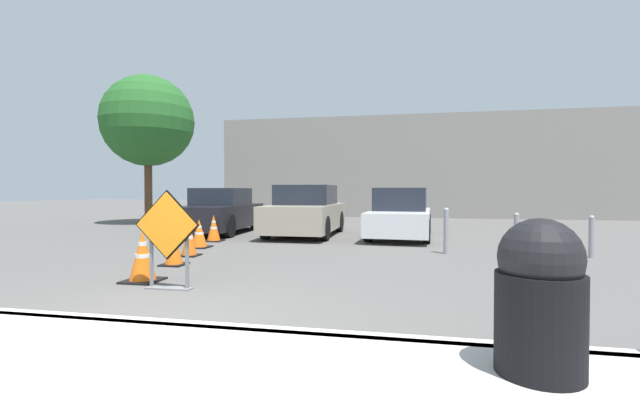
{
  "coord_description": "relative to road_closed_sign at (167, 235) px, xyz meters",
  "views": [
    {
      "loc": [
        2.45,
        -3.75,
        1.42
      ],
      "look_at": [
        0.09,
        7.97,
        1.15
      ],
      "focal_mm": 24.0,
      "sensor_mm": 36.0,
      "label": 1
    }
  ],
  "objects": [
    {
      "name": "ground_plane",
      "position": [
        0.9,
        8.2,
        -0.79
      ],
      "size": [
        96.0,
        96.0,
        0.0
      ],
      "primitive_type": "plane",
      "color": "#565451"
    },
    {
      "name": "sidewalk_strip",
      "position": [
        0.9,
        -3.02,
        -0.72
      ],
      "size": [
        30.99,
        2.45,
        0.14
      ],
      "color": "beige",
      "rests_on": "ground_plane"
    },
    {
      "name": "curb_lip",
      "position": [
        0.9,
        -1.8,
        -0.72
      ],
      "size": [
        30.99,
        0.2,
        0.14
      ],
      "color": "beige",
      "rests_on": "ground_plane"
    },
    {
      "name": "road_closed_sign",
      "position": [
        0.0,
        0.0,
        0.0
      ],
      "size": [
        1.0,
        0.2,
        1.43
      ],
      "color": "black",
      "rests_on": "ground_plane"
    },
    {
      "name": "traffic_cone_nearest",
      "position": [
        -0.67,
        0.41,
        -0.4
      ],
      "size": [
        0.54,
        0.54,
        0.8
      ],
      "color": "black",
      "rests_on": "ground_plane"
    },
    {
      "name": "traffic_cone_second",
      "position": [
        -0.97,
        1.83,
        -0.44
      ],
      "size": [
        0.44,
        0.44,
        0.71
      ],
      "color": "black",
      "rests_on": "ground_plane"
    },
    {
      "name": "traffic_cone_third",
      "position": [
        -1.25,
        2.94,
        -0.39
      ],
      "size": [
        0.42,
        0.42,
        0.81
      ],
      "color": "black",
      "rests_on": "ground_plane"
    },
    {
      "name": "traffic_cone_fourth",
      "position": [
        -1.69,
        4.23,
        -0.45
      ],
      "size": [
        0.52,
        0.52,
        0.7
      ],
      "color": "black",
      "rests_on": "ground_plane"
    },
    {
      "name": "traffic_cone_fifth",
      "position": [
        -1.92,
        5.54,
        -0.43
      ],
      "size": [
        0.49,
        0.49,
        0.74
      ],
      "color": "black",
      "rests_on": "ground_plane"
    },
    {
      "name": "parked_car_nearest",
      "position": [
        -2.72,
        7.75,
        -0.09
      ],
      "size": [
        1.92,
        4.23,
        1.5
      ],
      "rotation": [
        0.0,
        0.0,
        3.18
      ],
      "color": "black",
      "rests_on": "ground_plane"
    },
    {
      "name": "parked_car_second",
      "position": [
        0.24,
        7.63,
        -0.05
      ],
      "size": [
        1.95,
        4.32,
        1.59
      ],
      "rotation": [
        0.0,
        0.0,
        3.14
      ],
      "color": "#A39984",
      "rests_on": "ground_plane"
    },
    {
      "name": "parked_car_third",
      "position": [
        3.19,
        7.64,
        -0.11
      ],
      "size": [
        1.96,
        4.5,
        1.5
      ],
      "rotation": [
        0.0,
        0.0,
        3.08
      ],
      "color": "silver",
      "rests_on": "ground_plane"
    },
    {
      "name": "trash_bin",
      "position": [
        4.27,
        -2.35,
        -0.11
      ],
      "size": [
        0.59,
        0.59,
        1.09
      ],
      "color": "black",
      "rests_on": "sidewalk_strip"
    },
    {
      "name": "bollard_nearest",
      "position": [
        4.23,
        4.37,
        -0.24
      ],
      "size": [
        0.12,
        0.12,
        1.04
      ],
      "color": "gray",
      "rests_on": "ground_plane"
    },
    {
      "name": "bollard_second",
      "position": [
        5.71,
        4.37,
        -0.29
      ],
      "size": [
        0.12,
        0.12,
        0.94
      ],
      "color": "gray",
      "rests_on": "ground_plane"
    },
    {
      "name": "bollard_third",
      "position": [
        7.18,
        4.37,
        -0.31
      ],
      "size": [
        0.12,
        0.12,
        0.9
      ],
      "color": "gray",
      "rests_on": "ground_plane"
    },
    {
      "name": "building_facade_backdrop",
      "position": [
        4.22,
        19.62,
        1.91
      ],
      "size": [
        21.98,
        5.0,
        5.39
      ],
      "color": "gray",
      "rests_on": "ground_plane"
    },
    {
      "name": "street_tree_behind_lot",
      "position": [
        -7.45,
        10.89,
        3.58
      ],
      "size": [
        3.84,
        3.84,
        6.31
      ],
      "color": "#513823",
      "rests_on": "ground_plane"
    }
  ]
}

